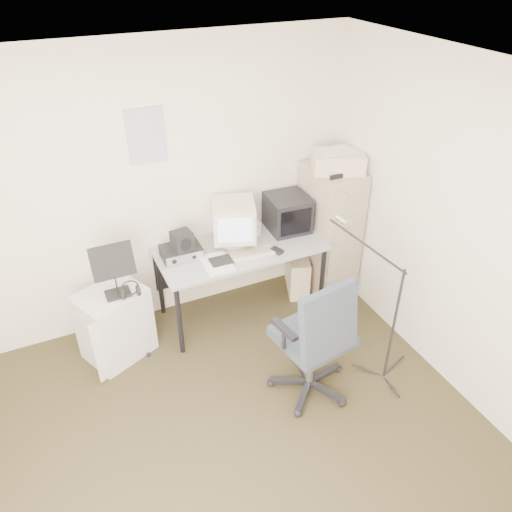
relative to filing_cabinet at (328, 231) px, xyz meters
name	(u,v)px	position (x,y,z in m)	size (l,w,h in m)	color
floor	(242,452)	(-1.58, -1.48, -0.66)	(3.60, 3.60, 0.01)	#342D1A
ceiling	(234,96)	(-1.58, -1.48, 1.85)	(3.60, 3.60, 0.01)	white
wall_back	(155,192)	(-1.58, 0.32, 0.60)	(3.60, 0.02, 2.50)	white
wall_right	(474,246)	(0.22, -1.48, 0.60)	(0.02, 3.60, 2.50)	white
wall_calendar	(146,136)	(-1.60, 0.31, 1.10)	(0.30, 0.02, 0.44)	white
filing_cabinet	(328,231)	(0.00, 0.00, 0.00)	(0.40, 0.60, 1.30)	#C3AC92
printer	(338,162)	(0.00, -0.05, 0.74)	(0.45, 0.30, 0.17)	beige
desk	(241,280)	(-0.95, -0.03, -0.29)	(1.50, 0.70, 0.73)	#A2A2A2
crt_monitor	(234,223)	(-0.97, 0.06, 0.28)	(0.37, 0.39, 0.41)	beige
crt_tv	(287,213)	(-0.41, 0.10, 0.25)	(0.36, 0.38, 0.33)	black
desk_speaker	(255,228)	(-0.74, 0.11, 0.15)	(0.08, 0.08, 0.14)	silver
keyboard	(251,254)	(-0.92, -0.19, 0.09)	(0.41, 0.14, 0.02)	beige
mouse	(277,251)	(-0.70, -0.25, 0.10)	(0.06, 0.11, 0.03)	black
radio_receiver	(181,252)	(-1.48, 0.04, 0.13)	(0.34, 0.24, 0.10)	black
radio_speaker	(182,241)	(-1.47, 0.01, 0.26)	(0.16, 0.15, 0.16)	black
papers	(217,263)	(-1.24, -0.20, 0.09)	(0.23, 0.31, 0.02)	white
pc_tower	(297,273)	(-0.29, 0.05, -0.45)	(0.19, 0.43, 0.41)	beige
office_chair	(313,334)	(-0.85, -1.16, -0.08)	(0.66, 0.66, 1.14)	#444853
side_cart	(115,324)	(-2.15, -0.10, -0.33)	(0.52, 0.42, 0.64)	silver
music_stand	(114,270)	(-2.08, -0.15, 0.24)	(0.33, 0.18, 0.48)	black
headphones	(130,291)	(-1.99, -0.22, 0.05)	(0.16, 0.16, 0.03)	black
mic_stand	(397,310)	(-0.22, -1.32, 0.05)	(0.02, 0.02, 1.41)	black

